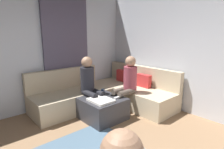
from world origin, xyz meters
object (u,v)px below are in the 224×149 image
Objects in this scene: sectional_couch at (107,94)px; ottoman at (103,108)px; coffee_mug at (103,91)px; game_remote at (117,98)px; person_on_couch_back at (127,82)px; person_on_couch_side at (90,84)px.

sectional_couch reaches higher than ottoman.
sectional_couch is 0.46m from coffee_mug.
sectional_couch reaches higher than coffee_mug.
game_remote is at bearing 50.71° from ottoman.
coffee_mug is 0.54m from person_on_couch_back.
coffee_mug is 0.08× the size of person_on_couch_back.
person_on_couch_side is (0.15, -0.57, 0.38)m from sectional_couch.
person_on_couch_side is at bearing -115.12° from coffee_mug.
game_remote is at bearing 5.71° from coffee_mug.
coffee_mug is 0.63× the size of game_remote.
game_remote is at bearing -24.18° from sectional_couch.
coffee_mug is 0.40m from game_remote.
game_remote is at bearing 118.39° from person_on_couch_side.
sectional_couch is 2.12× the size of person_on_couch_side.
person_on_couch_back reaches higher than sectional_couch.
person_on_couch_back is at bearing 80.40° from ottoman.
person_on_couch_side reaches higher than coffee_mug.
person_on_couch_back and person_on_couch_side have the same top height.
game_remote is (0.66, -0.30, 0.15)m from sectional_couch.
coffee_mug is 0.08× the size of person_on_couch_side.
game_remote is 0.12× the size of person_on_couch_back.
person_on_couch_side is (-0.43, -0.63, 0.00)m from person_on_couch_back.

